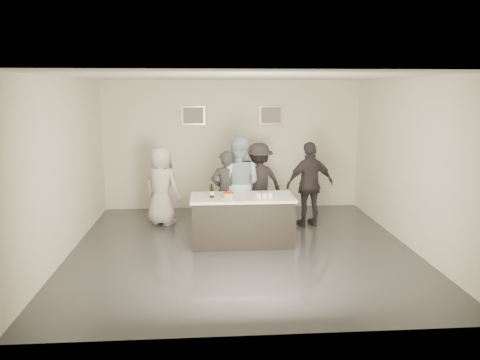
{
  "coord_description": "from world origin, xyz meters",
  "views": [
    {
      "loc": [
        -0.61,
        -7.93,
        2.79
      ],
      "look_at": [
        0.0,
        0.5,
        1.15
      ],
      "focal_mm": 35.0,
      "sensor_mm": 36.0,
      "label": 1
    }
  ],
  "objects_px": {
    "cake": "(228,196)",
    "person_guest_right": "(310,184)",
    "person_guest_left": "(162,186)",
    "person_guest_back": "(259,181)",
    "bar_counter": "(242,220)",
    "beer_bottle_a": "(211,190)",
    "beer_bottle_b": "(212,190)",
    "person_main_black": "(226,192)",
    "person_main_blue": "(239,184)"
  },
  "relations": [
    {
      "from": "cake",
      "to": "person_guest_right",
      "type": "height_order",
      "value": "person_guest_right"
    },
    {
      "from": "person_guest_left",
      "to": "person_guest_back",
      "type": "relative_size",
      "value": 0.98
    },
    {
      "from": "person_guest_back",
      "to": "person_guest_left",
      "type": "bearing_deg",
      "value": -12.68
    },
    {
      "from": "bar_counter",
      "to": "person_guest_left",
      "type": "height_order",
      "value": "person_guest_left"
    },
    {
      "from": "cake",
      "to": "beer_bottle_a",
      "type": "distance_m",
      "value": 0.33
    },
    {
      "from": "beer_bottle_b",
      "to": "person_guest_back",
      "type": "distance_m",
      "value": 2.07
    },
    {
      "from": "person_main_black",
      "to": "person_guest_left",
      "type": "bearing_deg",
      "value": -36.68
    },
    {
      "from": "person_guest_left",
      "to": "person_main_black",
      "type": "bearing_deg",
      "value": -175.46
    },
    {
      "from": "beer_bottle_a",
      "to": "person_main_black",
      "type": "distance_m",
      "value": 0.81
    },
    {
      "from": "beer_bottle_a",
      "to": "person_guest_right",
      "type": "distance_m",
      "value": 2.3
    },
    {
      "from": "cake",
      "to": "person_main_black",
      "type": "bearing_deg",
      "value": 90.36
    },
    {
      "from": "beer_bottle_b",
      "to": "person_guest_right",
      "type": "bearing_deg",
      "value": 29.54
    },
    {
      "from": "cake",
      "to": "person_main_blue",
      "type": "bearing_deg",
      "value": 75.44
    },
    {
      "from": "person_main_blue",
      "to": "person_guest_back",
      "type": "relative_size",
      "value": 1.14
    },
    {
      "from": "bar_counter",
      "to": "cake",
      "type": "xyz_separation_m",
      "value": [
        -0.26,
        -0.11,
        0.49
      ]
    },
    {
      "from": "person_main_black",
      "to": "person_guest_right",
      "type": "relative_size",
      "value": 0.94
    },
    {
      "from": "bar_counter",
      "to": "person_main_black",
      "type": "xyz_separation_m",
      "value": [
        -0.26,
        0.72,
        0.37
      ]
    },
    {
      "from": "bar_counter",
      "to": "cake",
      "type": "height_order",
      "value": "cake"
    },
    {
      "from": "cake",
      "to": "person_main_blue",
      "type": "distance_m",
      "value": 0.99
    },
    {
      "from": "beer_bottle_a",
      "to": "person_guest_left",
      "type": "bearing_deg",
      "value": 125.48
    },
    {
      "from": "person_main_blue",
      "to": "person_main_black",
      "type": "bearing_deg",
      "value": 44.51
    },
    {
      "from": "bar_counter",
      "to": "beer_bottle_b",
      "type": "xyz_separation_m",
      "value": [
        -0.55,
        -0.08,
        0.58
      ]
    },
    {
      "from": "bar_counter",
      "to": "person_guest_left",
      "type": "bearing_deg",
      "value": 137.91
    },
    {
      "from": "person_guest_right",
      "to": "person_guest_back",
      "type": "relative_size",
      "value": 1.05
    },
    {
      "from": "beer_bottle_a",
      "to": "person_guest_back",
      "type": "distance_m",
      "value": 2.01
    },
    {
      "from": "person_main_black",
      "to": "person_guest_back",
      "type": "height_order",
      "value": "person_guest_back"
    },
    {
      "from": "beer_bottle_b",
      "to": "person_guest_back",
      "type": "height_order",
      "value": "person_guest_back"
    },
    {
      "from": "bar_counter",
      "to": "person_guest_left",
      "type": "distance_m",
      "value": 2.15
    },
    {
      "from": "person_main_black",
      "to": "person_guest_right",
      "type": "xyz_separation_m",
      "value": [
        1.74,
        0.35,
        0.06
      ]
    },
    {
      "from": "beer_bottle_a",
      "to": "person_guest_left",
      "type": "height_order",
      "value": "person_guest_left"
    },
    {
      "from": "bar_counter",
      "to": "beer_bottle_a",
      "type": "xyz_separation_m",
      "value": [
        -0.55,
        -0.01,
        0.58
      ]
    },
    {
      "from": "beer_bottle_a",
      "to": "person_guest_back",
      "type": "bearing_deg",
      "value": 58.5
    },
    {
      "from": "beer_bottle_b",
      "to": "person_main_blue",
      "type": "relative_size",
      "value": 0.14
    },
    {
      "from": "person_guest_left",
      "to": "person_guest_right",
      "type": "height_order",
      "value": "person_guest_right"
    },
    {
      "from": "person_main_blue",
      "to": "person_guest_left",
      "type": "xyz_separation_m",
      "value": [
        -1.57,
        0.57,
        -0.13
      ]
    },
    {
      "from": "beer_bottle_b",
      "to": "person_guest_left",
      "type": "distance_m",
      "value": 1.83
    },
    {
      "from": "person_guest_left",
      "to": "bar_counter",
      "type": "bearing_deg",
      "value": 170.73
    },
    {
      "from": "bar_counter",
      "to": "person_guest_right",
      "type": "height_order",
      "value": "person_guest_right"
    },
    {
      "from": "beer_bottle_a",
      "to": "person_guest_left",
      "type": "relative_size",
      "value": 0.16
    },
    {
      "from": "beer_bottle_a",
      "to": "person_main_blue",
      "type": "height_order",
      "value": "person_main_blue"
    },
    {
      "from": "beer_bottle_b",
      "to": "person_main_blue",
      "type": "distance_m",
      "value": 1.08
    },
    {
      "from": "beer_bottle_a",
      "to": "person_main_blue",
      "type": "distance_m",
      "value": 1.02
    },
    {
      "from": "beer_bottle_b",
      "to": "person_main_blue",
      "type": "bearing_deg",
      "value": 59.97
    },
    {
      "from": "bar_counter",
      "to": "person_main_blue",
      "type": "xyz_separation_m",
      "value": [
        -0.01,
        0.85,
        0.5
      ]
    },
    {
      "from": "cake",
      "to": "person_main_blue",
      "type": "xyz_separation_m",
      "value": [
        0.25,
        0.96,
        0.01
      ]
    },
    {
      "from": "beer_bottle_a",
      "to": "person_main_black",
      "type": "height_order",
      "value": "person_main_black"
    },
    {
      "from": "bar_counter",
      "to": "person_guest_right",
      "type": "distance_m",
      "value": 1.87
    },
    {
      "from": "person_guest_right",
      "to": "person_guest_back",
      "type": "distance_m",
      "value": 1.17
    },
    {
      "from": "cake",
      "to": "beer_bottle_b",
      "type": "relative_size",
      "value": 0.75
    },
    {
      "from": "person_guest_back",
      "to": "beer_bottle_b",
      "type": "bearing_deg",
      "value": 39.34
    }
  ]
}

